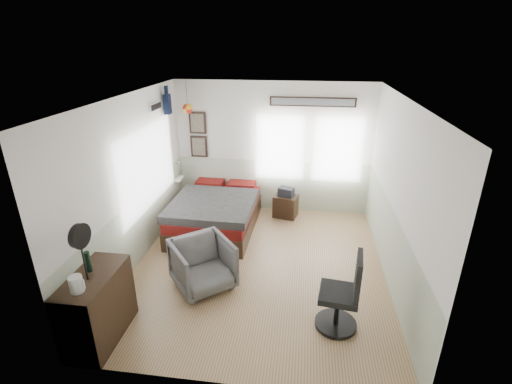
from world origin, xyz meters
TOP-DOWN VIEW (x-y plane):
  - ground_plane at (0.00, 0.00)m, footprint 4.00×4.50m
  - room_shell at (-0.08, 0.19)m, footprint 4.02×4.52m
  - wall_decor at (-1.10, 1.96)m, footprint 3.55×1.32m
  - bed at (-0.99, 1.20)m, footprint 1.55×2.11m
  - dresser at (-1.74, -1.77)m, footprint 0.48×1.00m
  - armchair at (-0.75, -0.61)m, footprint 1.14×1.14m
  - nightstand at (0.32, 1.92)m, footprint 0.53×0.46m
  - task_chair at (1.22, -1.20)m, footprint 0.54×0.54m
  - kettle at (-1.73, -2.06)m, footprint 0.17×0.14m
  - bottle at (-1.81, -1.68)m, footprint 0.07×0.07m
  - stand_fan at (-1.73, -1.84)m, footprint 0.11×0.29m
  - black_bag at (0.32, 1.92)m, footprint 0.35×0.29m

SIDE VIEW (x-z plane):
  - ground_plane at x=0.00m, z-range -0.01..0.00m
  - nightstand at x=0.32m, z-range 0.00..0.46m
  - bed at x=-0.99m, z-range -0.01..0.66m
  - armchair at x=-0.75m, z-range 0.00..0.75m
  - task_chair at x=1.22m, z-range -0.10..0.98m
  - dresser at x=-1.74m, z-range 0.00..0.90m
  - black_bag at x=0.32m, z-range 0.46..0.64m
  - kettle at x=-1.73m, z-range 0.90..1.09m
  - bottle at x=-1.81m, z-range 0.90..1.16m
  - stand_fan at x=-1.73m, z-range 1.10..1.81m
  - room_shell at x=-0.08m, z-range 0.26..2.97m
  - wall_decor at x=-1.10m, z-range 1.38..2.82m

